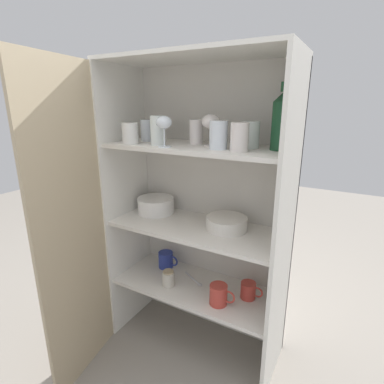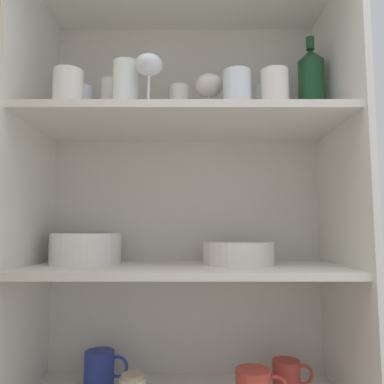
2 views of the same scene
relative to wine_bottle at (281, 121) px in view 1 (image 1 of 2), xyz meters
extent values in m
plane|color=gray|center=(-0.39, -0.22, -1.26)|extent=(8.00, 8.00, 0.00)
cube|color=silver|center=(-0.39, 0.15, -0.50)|extent=(0.92, 0.02, 1.52)
cube|color=white|center=(-0.84, -0.04, -0.50)|extent=(0.02, 0.40, 1.52)
cube|color=white|center=(0.06, -0.04, -0.50)|extent=(0.02, 0.40, 1.52)
cube|color=white|center=(-0.39, -0.04, 0.27)|extent=(0.92, 0.40, 0.02)
cube|color=silver|center=(-0.39, -0.04, -0.90)|extent=(0.88, 0.36, 0.02)
cube|color=silver|center=(-0.39, -0.04, -0.55)|extent=(0.88, 0.36, 0.02)
cube|color=silver|center=(-0.39, -0.04, -0.13)|extent=(0.88, 0.36, 0.02)
cube|color=tan|center=(-0.80, -0.46, -0.50)|extent=(0.10, 0.45, 1.52)
cylinder|color=silver|center=(-0.61, -0.02, -0.06)|extent=(0.06, 0.06, 0.13)
cylinder|color=white|center=(-0.24, -0.10, -0.06)|extent=(0.08, 0.08, 0.12)
cylinder|color=silver|center=(-0.41, 0.00, -0.06)|extent=(0.07, 0.07, 0.12)
cylinder|color=white|center=(-0.55, -0.12, -0.05)|extent=(0.07, 0.07, 0.14)
cylinder|color=silver|center=(-0.14, -0.11, -0.06)|extent=(0.08, 0.08, 0.12)
cylinder|color=white|center=(-0.69, -0.15, -0.07)|extent=(0.08, 0.08, 0.10)
cylinder|color=white|center=(-0.70, -0.01, -0.07)|extent=(0.07, 0.07, 0.11)
cylinder|color=white|center=(-0.13, 0.00, -0.06)|extent=(0.08, 0.08, 0.12)
cylinder|color=white|center=(-0.48, -0.17, -0.12)|extent=(0.06, 0.06, 0.01)
cylinder|color=white|center=(-0.48, -0.17, -0.08)|extent=(0.01, 0.01, 0.08)
ellipsoid|color=white|center=(-0.48, -0.17, -0.01)|extent=(0.07, 0.07, 0.06)
cylinder|color=silver|center=(-0.31, -0.03, -0.12)|extent=(0.06, 0.06, 0.01)
cylinder|color=silver|center=(-0.31, -0.03, -0.08)|extent=(0.01, 0.01, 0.07)
ellipsoid|color=silver|center=(-0.31, -0.03, -0.01)|extent=(0.08, 0.08, 0.07)
cylinder|color=#194728|center=(0.00, 0.00, -0.02)|extent=(0.08, 0.08, 0.20)
cone|color=#194728|center=(0.00, 0.00, 0.10)|extent=(0.08, 0.08, 0.04)
cylinder|color=#194728|center=(0.00, 0.00, 0.14)|extent=(0.03, 0.03, 0.04)
cylinder|color=white|center=(-0.68, 0.03, -0.53)|extent=(0.21, 0.21, 0.01)
cylinder|color=white|center=(-0.68, 0.03, -0.52)|extent=(0.21, 0.21, 0.01)
cylinder|color=white|center=(-0.68, 0.03, -0.52)|extent=(0.21, 0.21, 0.01)
cylinder|color=white|center=(-0.68, 0.03, -0.51)|extent=(0.21, 0.21, 0.01)
cylinder|color=white|center=(-0.68, 0.03, -0.50)|extent=(0.21, 0.21, 0.01)
cylinder|color=white|center=(-0.68, 0.03, -0.49)|extent=(0.21, 0.21, 0.01)
cylinder|color=white|center=(-0.68, 0.03, -0.48)|extent=(0.21, 0.21, 0.01)
cylinder|color=white|center=(-0.68, 0.03, -0.47)|extent=(0.21, 0.21, 0.01)
cylinder|color=white|center=(-0.68, 0.03, -0.46)|extent=(0.21, 0.21, 0.01)
cylinder|color=white|center=(-0.68, 0.03, -0.45)|extent=(0.21, 0.21, 0.01)
cylinder|color=silver|center=(-0.23, 0.00, -0.51)|extent=(0.21, 0.21, 0.06)
torus|color=silver|center=(-0.23, 0.00, -0.48)|extent=(0.20, 0.20, 0.01)
cylinder|color=#BC3D33|center=(-0.21, -0.12, -0.84)|extent=(0.09, 0.09, 0.10)
torus|color=#BC3D33|center=(-0.16, -0.12, -0.84)|extent=(0.07, 0.01, 0.07)
cylinder|color=#283893|center=(-0.64, 0.05, -0.84)|extent=(0.09, 0.09, 0.10)
torus|color=#283893|center=(-0.59, 0.05, -0.84)|extent=(0.06, 0.01, 0.06)
cylinder|color=#BC3D33|center=(-0.10, 0.00, -0.85)|extent=(0.08, 0.08, 0.09)
torus|color=#BC3D33|center=(-0.05, 0.00, -0.85)|extent=(0.06, 0.01, 0.06)
cylinder|color=beige|center=(-0.52, -0.11, -0.85)|extent=(0.07, 0.07, 0.08)
cylinder|color=tan|center=(-0.52, -0.11, -0.81)|extent=(0.06, 0.06, 0.01)
cylinder|color=silver|center=(-0.43, 0.01, -0.89)|extent=(0.14, 0.08, 0.01)
ellipsoid|color=silver|center=(-0.37, -0.02, -0.89)|extent=(0.04, 0.04, 0.01)
camera|label=1|loc=(0.30, -1.30, 0.07)|focal=28.00mm
camera|label=2|loc=(-0.37, -1.10, -0.44)|focal=35.00mm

